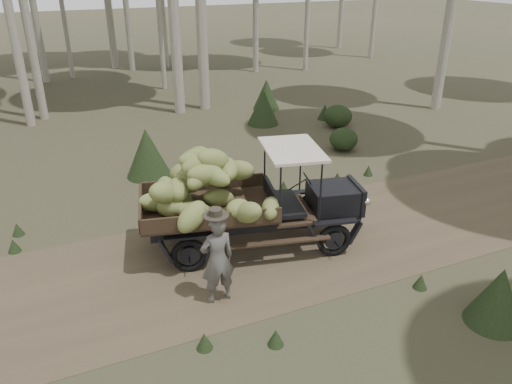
% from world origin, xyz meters
% --- Properties ---
extents(ground, '(120.00, 120.00, 0.00)m').
position_xyz_m(ground, '(0.00, 0.00, 0.00)').
color(ground, '#473D2B').
rests_on(ground, ground).
extents(dirt_track, '(70.00, 4.00, 0.01)m').
position_xyz_m(dirt_track, '(0.00, 0.00, 0.00)').
color(dirt_track, brown).
rests_on(dirt_track, ground).
extents(banana_truck, '(4.92, 2.64, 2.39)m').
position_xyz_m(banana_truck, '(0.36, 0.44, 1.35)').
color(banana_truck, black).
rests_on(banana_truck, ground).
extents(farmer, '(0.64, 0.47, 1.85)m').
position_xyz_m(farmer, '(-0.40, -1.14, 0.87)').
color(farmer, '#514E4A').
rests_on(farmer, ground).
extents(undergrowth, '(18.55, 21.92, 1.40)m').
position_xyz_m(undergrowth, '(0.00, -0.21, 0.54)').
color(undergrowth, '#233319').
rests_on(undergrowth, ground).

